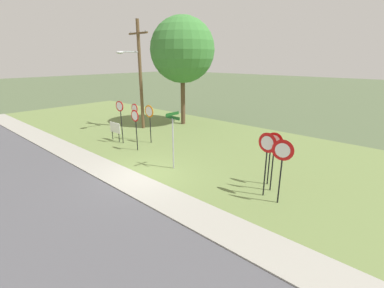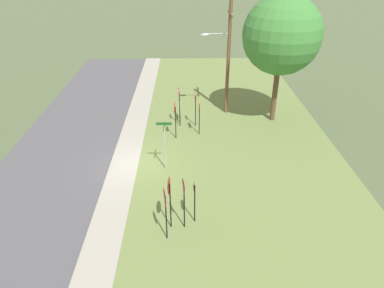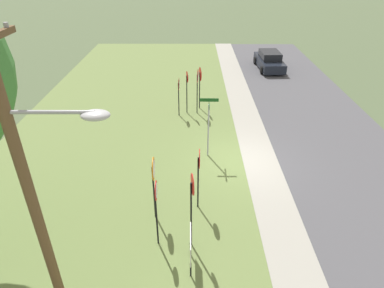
{
  "view_description": "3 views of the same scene",
  "coord_description": "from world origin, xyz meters",
  "px_view_note": "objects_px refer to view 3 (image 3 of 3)",
  "views": [
    {
      "loc": [
        9.5,
        -7.1,
        5.33
      ],
      "look_at": [
        0.55,
        2.93,
        1.01
      ],
      "focal_mm": 24.96,
      "sensor_mm": 36.0,
      "label": 1
    },
    {
      "loc": [
        17.05,
        2.71,
        10.83
      ],
      "look_at": [
        0.39,
        3.06,
        1.53
      ],
      "focal_mm": 32.92,
      "sensor_mm": 36.0,
      "label": 2
    },
    {
      "loc": [
        -12.78,
        2.29,
        8.37
      ],
      "look_at": [
        -0.74,
        2.32,
        1.36
      ],
      "focal_mm": 31.27,
      "sensor_mm": 36.0,
      "label": 3
    }
  ],
  "objects_px": {
    "stop_sign_near_left": "(156,201)",
    "parked_sedan_distant": "(269,61)",
    "stop_sign_far_left": "(192,197)",
    "yield_sign_near_right": "(187,82)",
    "stop_sign_near_right": "(154,176)",
    "stop_sign_far_center": "(199,167)",
    "yield_sign_near_left": "(179,88)",
    "yield_sign_far_left": "(200,78)",
    "notice_board": "(191,246)",
    "street_name_post": "(209,123)",
    "utility_pole": "(31,175)",
    "yield_sign_far_right": "(198,81)"
  },
  "relations": [
    {
      "from": "utility_pole",
      "to": "yield_sign_near_left",
      "type": "bearing_deg",
      "value": -11.99
    },
    {
      "from": "yield_sign_far_right",
      "to": "stop_sign_near_right",
      "type": "bearing_deg",
      "value": 175.2
    },
    {
      "from": "yield_sign_near_right",
      "to": "yield_sign_far_left",
      "type": "xyz_separation_m",
      "value": [
        0.68,
        -0.75,
        0.04
      ]
    },
    {
      "from": "notice_board",
      "to": "yield_sign_near_left",
      "type": "bearing_deg",
      "value": 3.33
    },
    {
      "from": "street_name_post",
      "to": "notice_board",
      "type": "relative_size",
      "value": 2.29
    },
    {
      "from": "utility_pole",
      "to": "yield_sign_far_right",
      "type": "bearing_deg",
      "value": -16.22
    },
    {
      "from": "yield_sign_near_left",
      "to": "parked_sedan_distant",
      "type": "distance_m",
      "value": 11.39
    },
    {
      "from": "stop_sign_far_left",
      "to": "notice_board",
      "type": "relative_size",
      "value": 2.21
    },
    {
      "from": "street_name_post",
      "to": "stop_sign_far_center",
      "type": "bearing_deg",
      "value": 173.41
    },
    {
      "from": "stop_sign_near_right",
      "to": "stop_sign_far_center",
      "type": "xyz_separation_m",
      "value": [
        0.57,
        -1.52,
        -0.04
      ]
    },
    {
      "from": "utility_pole",
      "to": "parked_sedan_distant",
      "type": "xyz_separation_m",
      "value": [
        21.03,
        -9.49,
        -3.73
      ]
    },
    {
      "from": "yield_sign_far_left",
      "to": "street_name_post",
      "type": "distance_m",
      "value": 5.41
    },
    {
      "from": "yield_sign_near_right",
      "to": "yield_sign_far_right",
      "type": "xyz_separation_m",
      "value": [
        -0.01,
        -0.59,
        0.11
      ]
    },
    {
      "from": "stop_sign_near_left",
      "to": "yield_sign_near_right",
      "type": "height_order",
      "value": "yield_sign_near_right"
    },
    {
      "from": "stop_sign_near_left",
      "to": "yield_sign_far_left",
      "type": "bearing_deg",
      "value": -9.25
    },
    {
      "from": "stop_sign_near_left",
      "to": "street_name_post",
      "type": "height_order",
      "value": "street_name_post"
    },
    {
      "from": "notice_board",
      "to": "parked_sedan_distant",
      "type": "relative_size",
      "value": 0.29
    },
    {
      "from": "stop_sign_near_left",
      "to": "utility_pole",
      "type": "relative_size",
      "value": 0.31
    },
    {
      "from": "yield_sign_far_left",
      "to": "notice_board",
      "type": "height_order",
      "value": "yield_sign_far_left"
    },
    {
      "from": "yield_sign_near_right",
      "to": "utility_pole",
      "type": "distance_m",
      "value": 13.01
    },
    {
      "from": "stop_sign_near_left",
      "to": "stop_sign_near_right",
      "type": "height_order",
      "value": "stop_sign_near_right"
    },
    {
      "from": "stop_sign_near_left",
      "to": "stop_sign_far_center",
      "type": "height_order",
      "value": "stop_sign_near_left"
    },
    {
      "from": "stop_sign_near_left",
      "to": "stop_sign_near_right",
      "type": "distance_m",
      "value": 1.26
    },
    {
      "from": "yield_sign_far_right",
      "to": "parked_sedan_distant",
      "type": "bearing_deg",
      "value": -28.99
    },
    {
      "from": "stop_sign_far_center",
      "to": "stop_sign_near_right",
      "type": "bearing_deg",
      "value": 111.91
    },
    {
      "from": "yield_sign_far_right",
      "to": "parked_sedan_distant",
      "type": "height_order",
      "value": "yield_sign_far_right"
    },
    {
      "from": "yield_sign_far_left",
      "to": "stop_sign_near_right",
      "type": "bearing_deg",
      "value": 158.81
    },
    {
      "from": "yield_sign_near_left",
      "to": "yield_sign_far_left",
      "type": "height_order",
      "value": "yield_sign_far_left"
    },
    {
      "from": "stop_sign_far_center",
      "to": "yield_sign_near_left",
      "type": "relative_size",
      "value": 1.1
    },
    {
      "from": "parked_sedan_distant",
      "to": "street_name_post",
      "type": "bearing_deg",
      "value": 155.75
    },
    {
      "from": "parked_sedan_distant",
      "to": "stop_sign_far_left",
      "type": "bearing_deg",
      "value": 159.83
    },
    {
      "from": "yield_sign_far_left",
      "to": "parked_sedan_distant",
      "type": "relative_size",
      "value": 0.59
    },
    {
      "from": "yield_sign_near_left",
      "to": "notice_board",
      "type": "relative_size",
      "value": 1.8
    },
    {
      "from": "yield_sign_near_left",
      "to": "street_name_post",
      "type": "xyz_separation_m",
      "value": [
        -4.37,
        -1.47,
        0.04
      ]
    },
    {
      "from": "notice_board",
      "to": "yield_sign_near_right",
      "type": "bearing_deg",
      "value": 0.85
    },
    {
      "from": "yield_sign_near_right",
      "to": "street_name_post",
      "type": "relative_size",
      "value": 0.88
    },
    {
      "from": "stop_sign_far_left",
      "to": "yield_sign_near_right",
      "type": "relative_size",
      "value": 1.09
    },
    {
      "from": "stop_sign_near_left",
      "to": "parked_sedan_distant",
      "type": "xyz_separation_m",
      "value": [
        18.77,
        -7.27,
        -1.15
      ]
    },
    {
      "from": "stop_sign_near_left",
      "to": "yield_sign_far_right",
      "type": "relative_size",
      "value": 0.94
    },
    {
      "from": "yield_sign_near_right",
      "to": "notice_board",
      "type": "relative_size",
      "value": 2.02
    },
    {
      "from": "stop_sign_near_left",
      "to": "parked_sedan_distant",
      "type": "bearing_deg",
      "value": -22.34
    },
    {
      "from": "stop_sign_near_right",
      "to": "stop_sign_far_center",
      "type": "bearing_deg",
      "value": -70.76
    },
    {
      "from": "stop_sign_near_left",
      "to": "yield_sign_near_left",
      "type": "distance_m",
      "value": 9.8
    },
    {
      "from": "stop_sign_far_left",
      "to": "stop_sign_far_center",
      "type": "bearing_deg",
      "value": -15.3
    },
    {
      "from": "stop_sign_far_left",
      "to": "yield_sign_far_left",
      "type": "xyz_separation_m",
      "value": [
        10.89,
        -0.46,
        -0.08
      ]
    },
    {
      "from": "stop_sign_far_left",
      "to": "street_name_post",
      "type": "relative_size",
      "value": 0.97
    },
    {
      "from": "stop_sign_far_left",
      "to": "yield_sign_near_left",
      "type": "distance_m",
      "value": 9.89
    },
    {
      "from": "yield_sign_far_right",
      "to": "notice_board",
      "type": "xyz_separation_m",
      "value": [
        -11.04,
        0.34,
        -1.15
      ]
    },
    {
      "from": "stop_sign_near_left",
      "to": "utility_pole",
      "type": "xyz_separation_m",
      "value": [
        -2.26,
        2.22,
        2.57
      ]
    },
    {
      "from": "notice_board",
      "to": "parked_sedan_distant",
      "type": "distance_m",
      "value": 20.63
    }
  ]
}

